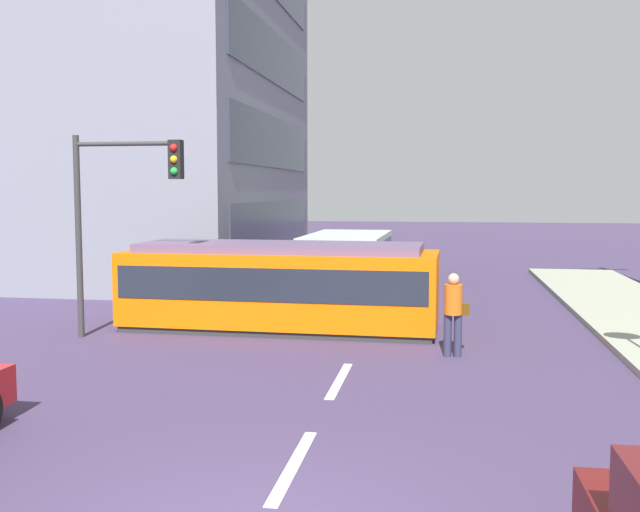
% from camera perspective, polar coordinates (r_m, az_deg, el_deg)
% --- Properties ---
extents(ground_plane, '(120.00, 120.00, 0.00)m').
position_cam_1_polar(ground_plane, '(16.79, 3.45, -6.21)').
color(ground_plane, '#403353').
extents(lane_stripe_1, '(0.16, 2.40, 0.01)m').
position_cam_1_polar(lane_stripe_1, '(9.17, -2.09, -15.99)').
color(lane_stripe_1, silver).
rests_on(lane_stripe_1, ground).
extents(lane_stripe_2, '(0.16, 2.40, 0.01)m').
position_cam_1_polar(lane_stripe_2, '(12.92, 1.54, -9.66)').
color(lane_stripe_2, silver).
rests_on(lane_stripe_2, ground).
extents(lane_stripe_3, '(0.16, 2.40, 0.01)m').
position_cam_1_polar(lane_stripe_3, '(23.21, 5.17, -3.03)').
color(lane_stripe_3, silver).
rests_on(lane_stripe_3, ground).
extents(lane_stripe_4, '(0.16, 2.40, 0.01)m').
position_cam_1_polar(lane_stripe_4, '(29.15, 6.07, -1.36)').
color(lane_stripe_4, silver).
rests_on(lane_stripe_4, ground).
extents(corner_building, '(18.04, 14.28, 19.20)m').
position_cam_1_polar(corner_building, '(32.20, -20.10, 16.14)').
color(corner_building, slate).
rests_on(corner_building, ground).
extents(streetcar_tram, '(7.46, 2.69, 2.05)m').
position_cam_1_polar(streetcar_tram, '(17.47, -3.08, -2.23)').
color(streetcar_tram, '#F75F05').
rests_on(streetcar_tram, ground).
extents(city_bus, '(2.62, 5.39, 1.85)m').
position_cam_1_polar(city_bus, '(24.36, 2.14, -0.13)').
color(city_bus, '#B4C0BB').
rests_on(city_bus, ground).
extents(pedestrian_crossing, '(0.51, 0.36, 1.67)m').
position_cam_1_polar(pedestrian_crossing, '(14.77, 10.37, -4.14)').
color(pedestrian_crossing, '#2E2E47').
rests_on(pedestrian_crossing, ground).
extents(traffic_light_mast, '(2.53, 0.33, 4.52)m').
position_cam_1_polar(traffic_light_mast, '(16.70, -15.27, 4.52)').
color(traffic_light_mast, '#333333').
rests_on(traffic_light_mast, ground).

